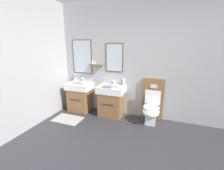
# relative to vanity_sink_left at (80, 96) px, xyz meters

# --- Properties ---
(wall_back) EXTENTS (5.07, 0.27, 2.77)m
(wall_back) POSITION_rel_vanity_sink_left_xyz_m (1.89, 0.27, 0.98)
(wall_back) COLOR #A8A8AA
(wall_back) RESTS_ON ground
(bath_mat) EXTENTS (0.68, 0.44, 0.01)m
(bath_mat) POSITION_rel_vanity_sink_left_xyz_m (0.00, -0.60, -0.40)
(bath_mat) COLOR #9E9993
(bath_mat) RESTS_ON ground
(vanity_sink_left) EXTENTS (0.66, 0.50, 0.77)m
(vanity_sink_left) POSITION_rel_vanity_sink_left_xyz_m (0.00, 0.00, 0.00)
(vanity_sink_left) COLOR brown
(vanity_sink_left) RESTS_ON ground
(tap_on_left_sink) EXTENTS (0.03, 0.13, 0.11)m
(tap_on_left_sink) POSITION_rel_vanity_sink_left_xyz_m (0.00, 0.18, 0.44)
(tap_on_left_sink) COLOR silver
(tap_on_left_sink) RESTS_ON vanity_sink_left
(vanity_sink_right) EXTENTS (0.66, 0.50, 0.77)m
(vanity_sink_right) POSITION_rel_vanity_sink_left_xyz_m (0.91, 0.00, 0.00)
(vanity_sink_right) COLOR brown
(vanity_sink_right) RESTS_ON ground
(tap_on_right_sink) EXTENTS (0.03, 0.13, 0.11)m
(tap_on_right_sink) POSITION_rel_vanity_sink_left_xyz_m (0.91, 0.18, 0.44)
(tap_on_right_sink) COLOR silver
(tap_on_right_sink) RESTS_ON vanity_sink_right
(toilet) EXTENTS (0.48, 0.62, 1.00)m
(toilet) POSITION_rel_vanity_sink_left_xyz_m (1.89, 0.01, -0.03)
(toilet) COLOR brown
(toilet) RESTS_ON ground
(toothbrush_cup) EXTENTS (0.07, 0.07, 0.21)m
(toothbrush_cup) POSITION_rel_vanity_sink_left_xyz_m (-0.25, 0.17, 0.43)
(toothbrush_cup) COLOR silver
(toothbrush_cup) RESTS_ON vanity_sink_left
(soap_dispenser) EXTENTS (0.06, 0.06, 0.20)m
(soap_dispenser) POSITION_rel_vanity_sink_left_xyz_m (1.16, 0.18, 0.45)
(soap_dispenser) COLOR white
(soap_dispenser) RESTS_ON vanity_sink_right
(folded_hand_towel) EXTENTS (0.22, 0.16, 0.04)m
(folded_hand_towel) POSITION_rel_vanity_sink_left_xyz_m (0.87, -0.15, 0.39)
(folded_hand_towel) COLOR gray
(folded_hand_towel) RESTS_ON vanity_sink_right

